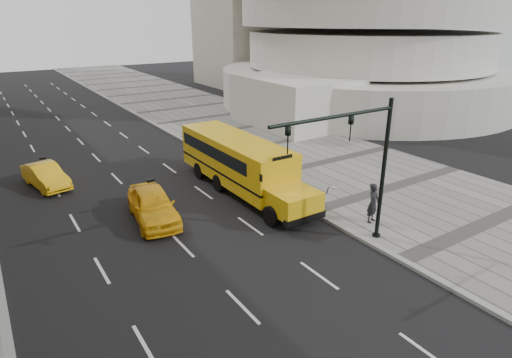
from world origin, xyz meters
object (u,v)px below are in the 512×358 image
pedestrian (373,203)px  traffic_signal (362,159)px  taxi_near (153,205)px  school_bus (238,160)px  taxi_far (46,176)px

pedestrian → traffic_signal: traffic_signal is taller
pedestrian → traffic_signal: (-2.33, -1.15, 2.96)m
taxi_near → traffic_signal: traffic_signal is taller
school_bus → taxi_far: school_bus is taller
taxi_near → traffic_signal: 10.24m
taxi_near → traffic_signal: (6.32, -7.35, 3.28)m
taxi_far → traffic_signal: traffic_signal is taller
taxi_far → pedestrian: size_ratio=2.12×
school_bus → pedestrian: (3.03, -7.45, -0.63)m
taxi_far → pedestrian: pedestrian is taller
pedestrian → traffic_signal: size_ratio=0.31×
school_bus → taxi_near: size_ratio=2.42×
school_bus → taxi_far: bearing=145.1°
taxi_far → pedestrian: (12.35, -13.94, 0.44)m
taxi_far → taxi_near: bearing=-76.5°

